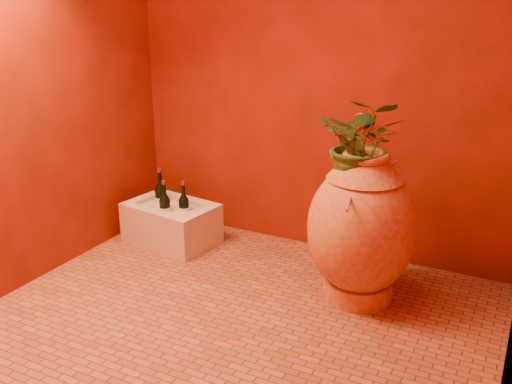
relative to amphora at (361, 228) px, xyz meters
The scene contains 11 objects.
floor 0.78m from the amphora, 135.69° to the right, with size 2.50×2.50×0.00m, color #965431.
wall_back 1.11m from the amphora, 131.59° to the left, with size 2.50×0.02×2.50m, color #541B04.
wall_left 1.98m from the amphora, 164.94° to the right, with size 0.02×2.00×2.50m, color #541B04.
amphora is the anchor object (origin of this frame).
stone_basin 1.36m from the amphora, behind, with size 0.62×0.46×0.27m.
wine_bottle_a 1.47m from the amphora, behind, with size 0.08×0.08×0.33m.
wine_bottle_b 1.24m from the amphora, behind, with size 0.07×0.07×0.29m.
wine_bottle_c 1.34m from the amphora, behind, with size 0.07×0.07×0.30m.
wall_tap 0.65m from the amphora, 112.07° to the left, with size 0.08×0.16×0.18m.
plant_main 0.45m from the amphora, 142.91° to the left, with size 0.43×0.38×0.48m, color #24491A.
plant_side 0.40m from the amphora, 125.48° to the right, with size 0.19×0.15×0.34m, color #24491A.
Camera 1 is at (1.25, -2.25, 1.57)m, focal length 40.00 mm.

